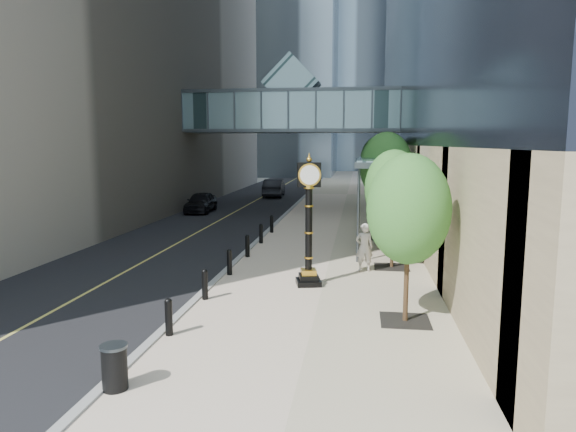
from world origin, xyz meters
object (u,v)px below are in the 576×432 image
object	(u,v)px
trash_bin	(115,368)
pedestrian	(364,247)
street_clock	(309,230)
car_near	(201,202)
car_far	(274,188)

from	to	relation	value
trash_bin	pedestrian	xyz separation A→B (m)	(5.16, 10.76, 0.52)
street_clock	pedestrian	xyz separation A→B (m)	(1.99, 2.31, -1.02)
car_near	street_clock	bearing A→B (deg)	-65.33
street_clock	car_near	bearing A→B (deg)	105.05
trash_bin	car_near	world-z (taller)	car_near
street_clock	car_far	bearing A→B (deg)	88.96
street_clock	car_far	distance (m)	31.46
trash_bin	pedestrian	size ratio (longest dim) A/B	0.47
trash_bin	pedestrian	distance (m)	11.95
car_far	trash_bin	bearing A→B (deg)	90.85
pedestrian	car_near	distance (m)	20.34
pedestrian	car_far	xyz separation A→B (m)	(-8.41, 28.47, -0.17)
pedestrian	car_far	world-z (taller)	pedestrian
street_clock	car_near	xyz separation A→B (m)	(-9.94, 18.79, -1.28)
pedestrian	car_near	size ratio (longest dim) A/B	0.44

